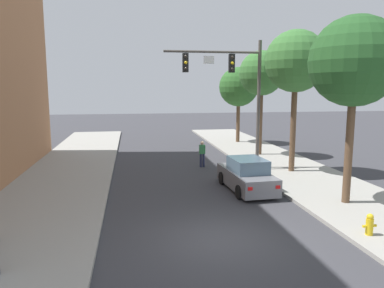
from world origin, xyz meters
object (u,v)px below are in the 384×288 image
(car_lead_grey, at_px, (247,176))
(pedestrian_crossing_road, at_px, (202,153))
(traffic_signal_mast, at_px, (233,81))
(street_tree_farthest, at_px, (239,87))
(street_tree_nearest, at_px, (355,62))
(street_tree_third, at_px, (261,74))
(fire_hydrant, at_px, (370,224))
(street_tree_second, at_px, (296,62))

(car_lead_grey, xyz_separation_m, pedestrian_crossing_road, (-1.10, 5.55, 0.19))
(traffic_signal_mast, bearing_deg, car_lead_grey, -96.10)
(pedestrian_crossing_road, height_order, street_tree_farthest, street_tree_farthest)
(street_tree_nearest, distance_m, street_tree_third, 11.40)
(fire_hydrant, height_order, street_tree_second, street_tree_second)
(street_tree_second, distance_m, street_tree_farthest, 11.81)
(car_lead_grey, relative_size, fire_hydrant, 6.00)
(pedestrian_crossing_road, distance_m, street_tree_second, 7.69)
(street_tree_nearest, bearing_deg, car_lead_grey, 139.45)
(car_lead_grey, xyz_separation_m, street_tree_third, (3.71, 8.47, 5.18))
(car_lead_grey, bearing_deg, traffic_signal_mast, 83.90)
(fire_hydrant, xyz_separation_m, street_tree_nearest, (1.24, 3.32, 5.44))
(car_lead_grey, distance_m, street_tree_farthest, 15.84)
(pedestrian_crossing_road, height_order, street_tree_third, street_tree_third)
(pedestrian_crossing_road, bearing_deg, street_tree_farthest, 61.22)
(fire_hydrant, distance_m, street_tree_third, 15.75)
(street_tree_nearest, bearing_deg, traffic_signal_mast, 112.58)
(pedestrian_crossing_road, height_order, street_tree_nearest, street_tree_nearest)
(car_lead_grey, relative_size, street_tree_nearest, 0.57)
(traffic_signal_mast, bearing_deg, fire_hydrant, -80.62)
(car_lead_grey, relative_size, street_tree_third, 0.59)
(car_lead_grey, xyz_separation_m, street_tree_second, (3.70, 3.01, 5.63))
(traffic_signal_mast, distance_m, car_lead_grey, 6.24)
(street_tree_third, bearing_deg, car_lead_grey, -113.66)
(pedestrian_crossing_road, xyz_separation_m, street_tree_farthest, (5.05, 9.19, 4.08))
(traffic_signal_mast, height_order, street_tree_second, street_tree_second)
(fire_hydrant, height_order, street_tree_farthest, street_tree_farthest)
(fire_hydrant, distance_m, street_tree_second, 11.06)
(car_lead_grey, height_order, street_tree_nearest, street_tree_nearest)
(fire_hydrant, height_order, street_tree_third, street_tree_third)
(car_lead_grey, height_order, fire_hydrant, car_lead_grey)
(car_lead_grey, distance_m, pedestrian_crossing_road, 5.66)
(street_tree_farthest, bearing_deg, pedestrian_crossing_road, -118.78)
(street_tree_nearest, bearing_deg, street_tree_third, 88.53)
(car_lead_grey, xyz_separation_m, fire_hydrant, (2.18, -6.25, -0.22))
(fire_hydrant, relative_size, street_tree_farthest, 0.11)
(street_tree_third, height_order, street_tree_farthest, street_tree_third)
(car_lead_grey, bearing_deg, street_tree_third, 66.34)
(fire_hydrant, relative_size, street_tree_second, 0.09)
(traffic_signal_mast, bearing_deg, pedestrian_crossing_road, 139.38)
(traffic_signal_mast, relative_size, fire_hydrant, 10.42)
(fire_hydrant, distance_m, street_tree_farthest, 21.53)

